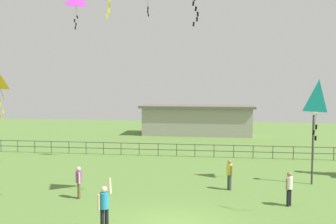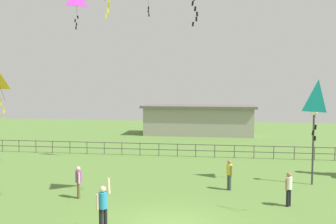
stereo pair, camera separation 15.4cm
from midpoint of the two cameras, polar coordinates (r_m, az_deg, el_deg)
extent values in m
cylinder|color=#38383D|center=(22.04, 20.36, -5.22)|extent=(0.10, 0.10, 3.74)
sphere|color=white|center=(21.80, 20.50, 0.02)|extent=(0.36, 0.36, 0.36)
cylinder|color=black|center=(18.29, 17.28, -11.88)|extent=(0.13, 0.13, 0.77)
cylinder|color=black|center=(18.16, 17.03, -11.99)|extent=(0.13, 0.13, 0.77)
cylinder|color=white|center=(18.05, 17.20, -9.93)|extent=(0.28, 0.28, 0.55)
sphere|color=#8C6647|center=(17.96, 17.23, -8.77)|extent=(0.21, 0.21, 0.21)
cylinder|color=#8C6647|center=(18.22, 17.51, -9.91)|extent=(0.08, 0.08, 0.52)
cylinder|color=#8C6647|center=(17.90, 16.88, -10.15)|extent=(0.08, 0.08, 0.52)
cylinder|color=brown|center=(18.94, -13.19, -11.24)|extent=(0.13, 0.13, 0.76)
cylinder|color=brown|center=(19.08, -13.25, -11.12)|extent=(0.13, 0.13, 0.76)
cylinder|color=purple|center=(18.85, -13.26, -9.27)|extent=(0.28, 0.28, 0.54)
sphere|color=beige|center=(18.76, -13.28, -8.16)|extent=(0.21, 0.21, 0.21)
cylinder|color=beige|center=(18.68, -13.18, -9.49)|extent=(0.08, 0.08, 0.51)
cylinder|color=beige|center=(19.04, -13.33, -9.23)|extent=(0.08, 0.08, 0.51)
cylinder|color=#3F4C47|center=(20.22, 8.70, -10.15)|extent=(0.13, 0.13, 0.78)
cylinder|color=#3F4C47|center=(20.09, 8.94, -10.24)|extent=(0.13, 0.13, 0.78)
cylinder|color=gold|center=(20.00, 8.84, -8.35)|extent=(0.28, 0.28, 0.55)
sphere|color=#8C6647|center=(19.92, 8.85, -7.29)|extent=(0.21, 0.21, 0.21)
cylinder|color=#8C6647|center=(20.16, 8.54, -8.34)|extent=(0.09, 0.09, 0.52)
cylinder|color=#8C6647|center=(19.85, 9.15, -8.55)|extent=(0.09, 0.09, 0.52)
cylinder|color=black|center=(14.89, -9.33, -15.38)|extent=(0.15, 0.15, 0.85)
cylinder|color=black|center=(14.84, -9.96, -15.46)|extent=(0.15, 0.15, 0.85)
cylinder|color=#268CBF|center=(14.64, -9.68, -12.74)|extent=(0.31, 0.31, 0.60)
sphere|color=beige|center=(14.52, -9.71, -11.18)|extent=(0.23, 0.23, 0.23)
cylinder|color=beige|center=(14.50, -8.85, -10.70)|extent=(0.19, 0.21, 0.58)
cylinder|color=beige|center=(14.59, -10.48, -12.96)|extent=(0.09, 0.09, 0.57)
cube|color=black|center=(26.01, -3.16, 15.05)|extent=(0.09, 0.03, 0.20)
cube|color=black|center=(25.97, -3.18, 14.58)|extent=(0.08, 0.05, 0.20)
cube|color=black|center=(25.94, -3.09, 14.09)|extent=(0.08, 0.03, 0.20)
cube|color=black|center=(17.34, 3.49, 15.69)|extent=(0.11, 0.04, 0.21)
cube|color=black|center=(17.34, 3.86, 14.94)|extent=(0.11, 0.05, 0.21)
cube|color=black|center=(17.34, 4.14, 14.21)|extent=(0.09, 0.04, 0.20)
cube|color=black|center=(17.29, 4.03, 13.49)|extent=(0.08, 0.04, 0.20)
cube|color=black|center=(17.20, 3.53, 12.81)|extent=(0.10, 0.05, 0.20)
pyramid|color=#19B2B2|center=(16.33, 21.11, 2.24)|extent=(0.78, 0.73, 1.27)
cylinder|color=#4C381E|center=(16.21, 20.78, -0.01)|extent=(0.23, 0.28, 1.27)
cube|color=black|center=(16.27, 20.74, -2.09)|extent=(0.10, 0.01, 0.20)
cube|color=black|center=(16.23, 20.42, -2.88)|extent=(0.11, 0.02, 0.21)
cube|color=black|center=(16.31, 20.66, -3.62)|extent=(0.09, 0.05, 0.20)
cube|color=yellow|center=(16.57, -8.90, 16.03)|extent=(0.11, 0.02, 0.21)
cube|color=yellow|center=(16.53, -8.87, 15.29)|extent=(0.08, 0.05, 0.20)
cube|color=yellow|center=(16.48, -9.00, 14.54)|extent=(0.08, 0.04, 0.20)
cube|color=yellow|center=(16.43, -9.28, 13.79)|extent=(0.08, 0.03, 0.20)
cylinder|color=#4C381E|center=(24.23, -23.65, 3.01)|extent=(0.27, 0.40, 1.25)
cube|color=yellow|center=(24.25, -23.66, 1.60)|extent=(0.10, 0.01, 0.21)
cube|color=yellow|center=(24.26, -23.67, 1.08)|extent=(0.09, 0.02, 0.20)
cube|color=yellow|center=(24.27, -23.41, 0.57)|extent=(0.10, 0.02, 0.20)
cube|color=yellow|center=(24.28, -23.30, 0.05)|extent=(0.10, 0.04, 0.20)
cube|color=yellow|center=(24.31, -23.62, -0.47)|extent=(0.09, 0.05, 0.20)
cube|color=yellow|center=(24.32, -23.35, -0.98)|extent=(0.11, 0.02, 0.21)
pyramid|color=#B22DB2|center=(25.53, -13.60, 15.77)|extent=(1.13, 0.90, 1.08)
cylinder|color=#4C381E|center=(25.15, -13.57, 14.69)|extent=(0.23, 0.54, 1.08)
cube|color=black|center=(25.06, -13.42, 13.46)|extent=(0.11, 0.04, 0.21)
cube|color=black|center=(25.01, -13.79, 12.96)|extent=(0.09, 0.01, 0.20)
cube|color=black|center=(24.99, -13.59, 12.47)|extent=(0.08, 0.04, 0.20)
cube|color=black|center=(24.95, -13.67, 11.97)|extent=(0.08, 0.04, 0.20)
cylinder|color=#4C4742|center=(33.16, -23.52, -4.59)|extent=(0.06, 0.06, 0.95)
cylinder|color=#4C4742|center=(32.46, -21.41, -4.72)|extent=(0.06, 0.06, 0.95)
cylinder|color=#4C4742|center=(31.80, -19.18, -4.84)|extent=(0.06, 0.06, 0.95)
cylinder|color=#4C4742|center=(31.21, -16.95, -4.96)|extent=(0.06, 0.06, 0.95)
cylinder|color=#4C4742|center=(30.65, -14.53, -5.08)|extent=(0.06, 0.06, 0.95)
cylinder|color=#4C4742|center=(30.16, -12.12, -5.19)|extent=(0.06, 0.06, 0.95)
cylinder|color=#4C4742|center=(29.72, -9.64, -5.29)|extent=(0.06, 0.06, 0.95)
cylinder|color=#4C4742|center=(29.35, -7.08, -5.39)|extent=(0.06, 0.06, 0.95)
cylinder|color=#4C4742|center=(29.02, -4.42, -5.48)|extent=(0.06, 0.06, 0.95)
cylinder|color=#4C4742|center=(28.76, -1.61, -5.56)|extent=(0.06, 0.06, 0.95)
cylinder|color=#4C4742|center=(28.57, 1.14, -5.63)|extent=(0.06, 0.06, 0.95)
cylinder|color=#4C4742|center=(28.45, 3.84, -5.68)|extent=(0.06, 0.06, 0.95)
cylinder|color=#4C4742|center=(28.39, 6.65, -5.72)|extent=(0.06, 0.06, 0.95)
cylinder|color=#4C4742|center=(28.39, 9.50, -5.75)|extent=(0.06, 0.06, 0.95)
cylinder|color=#4C4742|center=(28.47, 12.30, -5.76)|extent=(0.06, 0.06, 0.95)
cylinder|color=#4C4742|center=(28.61, 15.06, -5.76)|extent=(0.06, 0.06, 0.95)
cylinder|color=#4C4742|center=(28.83, 17.86, -5.75)|extent=(0.06, 0.06, 0.95)
cylinder|color=#4C4742|center=(29.09, 20.50, -5.72)|extent=(0.06, 0.06, 0.95)
cylinder|color=#4C4742|center=(29.42, 23.11, -5.69)|extent=(0.06, 0.06, 0.95)
cube|color=#4C4742|center=(28.37, 3.88, -4.82)|extent=(36.00, 0.05, 0.05)
cube|color=#4C4742|center=(28.44, 3.88, -5.68)|extent=(36.00, 0.05, 0.05)
cube|color=gray|center=(40.22, 4.22, -1.37)|extent=(11.05, 3.41, 2.83)
cube|color=#59544C|center=(40.10, 4.23, 0.82)|extent=(11.65, 4.01, 0.24)
camera|label=1|loc=(0.08, -90.21, -0.02)|focal=41.35mm
camera|label=2|loc=(0.08, 89.79, 0.02)|focal=41.35mm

